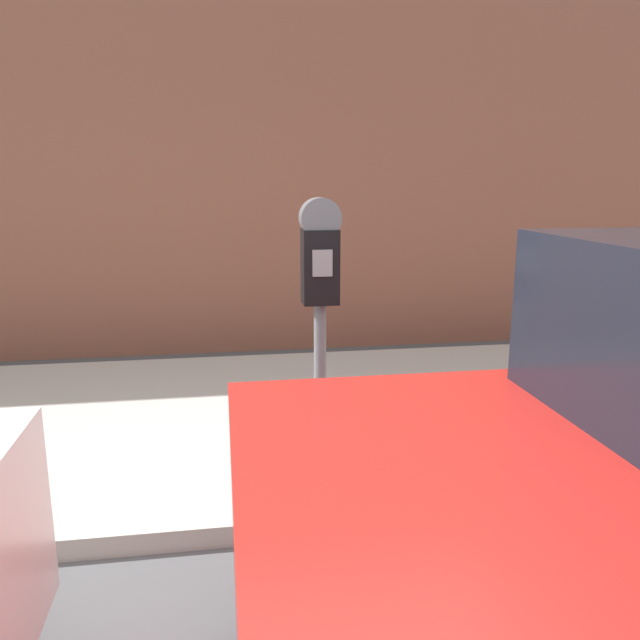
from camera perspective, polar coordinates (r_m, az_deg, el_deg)
The scene contains 3 objects.
sidewalk at distance 4.27m, azimuth -6.91°, elevation -9.09°, with size 24.00×2.80×0.11m.
building_facade at distance 6.07m, azimuth -8.34°, elevation 19.63°, with size 24.00×0.30×4.75m.
parking_meter at distance 3.03m, azimuth 0.00°, elevation 3.39°, with size 0.19×0.15×1.45m.
Camera 1 is at (-0.11, -1.77, 1.64)m, focal length 35.00 mm.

